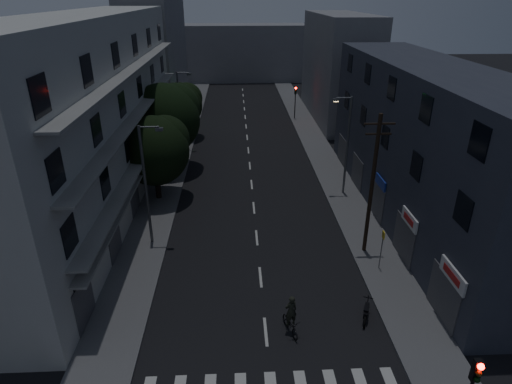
{
  "coord_description": "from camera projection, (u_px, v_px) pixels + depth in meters",
  "views": [
    {
      "loc": [
        -1.27,
        -14.26,
        15.29
      ],
      "look_at": [
        0.0,
        12.0,
        3.0
      ],
      "focal_mm": 30.0,
      "sensor_mm": 36.0,
      "label": 1
    }
  ],
  "objects": [
    {
      "name": "utility_pole",
      "position": [
        372.0,
        183.0,
        25.73
      ],
      "size": [
        1.8,
        0.24,
        9.0
      ],
      "color": "black",
      "rests_on": "sidewalk_right"
    },
    {
      "name": "street_lamp_left_far",
      "position": [
        181.0,
        107.0,
        44.04
      ],
      "size": [
        1.51,
        0.25,
        8.0
      ],
      "color": "#5C5E64",
      "rests_on": "sidewalk_left"
    },
    {
      "name": "building_far_right",
      "position": [
        337.0,
        68.0,
        55.2
      ],
      "size": [
        6.0,
        20.0,
        13.0
      ],
      "primitive_type": "cube",
      "color": "slate",
      "rests_on": "ground"
    },
    {
      "name": "sidewalk_left",
      "position": [
        173.0,
        164.0,
        41.69
      ],
      "size": [
        3.0,
        90.0,
        0.15
      ],
      "primitive_type": "cube",
      "color": "#565659",
      "rests_on": "ground"
    },
    {
      "name": "building_far_left",
      "position": [
        157.0,
        51.0,
        58.95
      ],
      "size": [
        6.0,
        20.0,
        16.0
      ],
      "primitive_type": "cube",
      "color": "slate",
      "rests_on": "ground"
    },
    {
      "name": "building_far_end",
      "position": [
        241.0,
        53.0,
        80.65
      ],
      "size": [
        24.0,
        8.0,
        10.0
      ],
      "primitive_type": "cube",
      "color": "slate",
      "rests_on": "ground"
    },
    {
      "name": "tree_far",
      "position": [
        180.0,
        103.0,
        47.82
      ],
      "size": [
        5.01,
        5.01,
        6.2
      ],
      "color": "black",
      "rests_on": "sidewalk_left"
    },
    {
      "name": "lane_markings",
      "position": [
        248.0,
        143.0,
        47.7
      ],
      "size": [
        0.15,
        60.5,
        0.01
      ],
      "color": "beige",
      "rests_on": "ground"
    },
    {
      "name": "building_left",
      "position": [
        94.0,
        114.0,
        32.23
      ],
      "size": [
        7.0,
        36.0,
        14.0
      ],
      "color": "#B0B0AB",
      "rests_on": "ground"
    },
    {
      "name": "traffic_signal_far_left",
      "position": [
        197.0,
        97.0,
        55.08
      ],
      "size": [
        0.28,
        0.37,
        4.1
      ],
      "color": "black",
      "rests_on": "sidewalk_left"
    },
    {
      "name": "street_lamp_left_near",
      "position": [
        147.0,
        180.0,
        26.82
      ],
      "size": [
        1.51,
        0.25,
        8.0
      ],
      "color": "#505357",
      "rests_on": "sidewalk_left"
    },
    {
      "name": "street_lamp_right",
      "position": [
        346.0,
        141.0,
        33.86
      ],
      "size": [
        1.51,
        0.25,
        8.0
      ],
      "color": "slate",
      "rests_on": "sidewalk_right"
    },
    {
      "name": "sidewalk_right",
      "position": [
        325.0,
        162.0,
        42.34
      ],
      "size": [
        3.0,
        90.0,
        0.15
      ],
      "primitive_type": "cube",
      "color": "#565659",
      "rests_on": "ground"
    },
    {
      "name": "building_right",
      "position": [
        423.0,
        145.0,
        30.29
      ],
      "size": [
        6.19,
        28.0,
        11.0
      ],
      "color": "#2C303C",
      "rests_on": "ground"
    },
    {
      "name": "bus_stop_sign",
      "position": [
        382.0,
        243.0,
        25.17
      ],
      "size": [
        0.06,
        0.35,
        2.52
      ],
      "color": "#595B60",
      "rests_on": "sidewalk_right"
    },
    {
      "name": "motorcycle",
      "position": [
        366.0,
        313.0,
        21.87
      ],
      "size": [
        0.81,
        1.61,
        1.09
      ],
      "rotation": [
        0.0,
        0.0,
        -0.38
      ],
      "color": "black",
      "rests_on": "ground"
    },
    {
      "name": "cyclist",
      "position": [
        291.0,
        320.0,
        20.93
      ],
      "size": [
        1.09,
        1.81,
        2.16
      ],
      "rotation": [
        0.0,
        0.0,
        0.31
      ],
      "color": "black",
      "rests_on": "ground"
    },
    {
      "name": "traffic_signal_far_right",
      "position": [
        295.0,
        96.0,
        55.49
      ],
      "size": [
        0.28,
        0.37,
        4.1
      ],
      "color": "black",
      "rests_on": "sidewalk_right"
    },
    {
      "name": "tree_mid",
      "position": [
        165.0,
        117.0,
        38.52
      ],
      "size": [
        6.49,
        6.49,
        7.99
      ],
      "color": "black",
      "rests_on": "sidewalk_left"
    },
    {
      "name": "tree_near",
      "position": [
        155.0,
        148.0,
        33.09
      ],
      "size": [
        5.46,
        5.46,
        6.74
      ],
      "color": "black",
      "rests_on": "sidewalk_left"
    },
    {
      "name": "ground",
      "position": [
        250.0,
        164.0,
        42.05
      ],
      "size": [
        160.0,
        160.0,
        0.0
      ],
      "primitive_type": "plane",
      "color": "black",
      "rests_on": "ground"
    }
  ]
}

